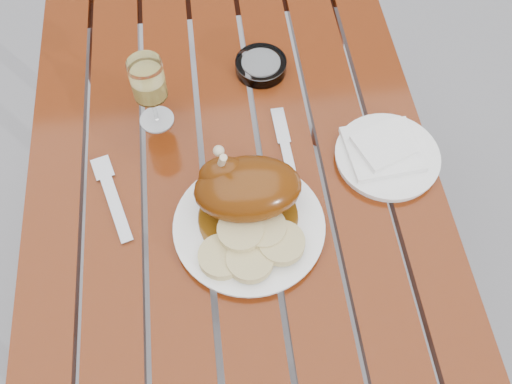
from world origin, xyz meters
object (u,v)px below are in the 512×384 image
at_px(ashtray, 261,66).
at_px(dinner_plate, 249,227).
at_px(wine_glass, 151,94).
at_px(table, 236,238).
at_px(side_plate, 387,157).

bearing_deg(ashtray, dinner_plate, -100.30).
distance_m(wine_glass, ashtray, 0.27).
distance_m(table, ashtray, 0.45).
distance_m(dinner_plate, ashtray, 0.40).
xyz_separation_m(wine_glass, ashtray, (0.23, 0.11, -0.07)).
distance_m(side_plate, ashtray, 0.34).
xyz_separation_m(table, ashtray, (0.09, 0.21, 0.39)).
bearing_deg(wine_glass, side_plate, -18.89).
distance_m(table, dinner_plate, 0.42).
xyz_separation_m(table, side_plate, (0.31, -0.05, 0.38)).
bearing_deg(side_plate, dinner_plate, -156.99).
relative_size(side_plate, ashtray, 1.85).
bearing_deg(table, dinner_plate, -84.19).
bearing_deg(dinner_plate, wine_glass, 120.20).
bearing_deg(wine_glass, dinner_plate, -59.80).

